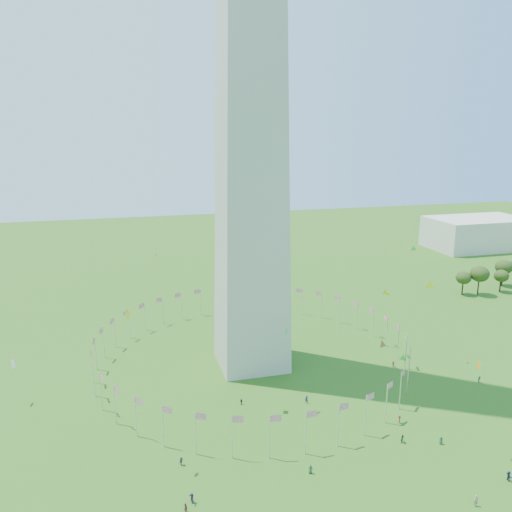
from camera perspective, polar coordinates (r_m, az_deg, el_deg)
The scene contains 7 objects.
ground at distance 95.23m, azimuth 8.00°, elevation -24.86°, with size 600.00×600.00×0.00m, color #275413.
washington_monument at distance 124.16m, azimuth -0.65°, elevation 25.56°, with size 16.80×16.80×169.00m, color #BAB5A6, non-canonical shape.
flag_ring at distance 133.46m, azimuth -0.55°, elevation -10.39°, with size 80.24×80.24×9.00m.
gov_building_east_a at distance 287.72m, azimuth 23.97°, elevation 2.42°, with size 50.00×30.00×16.00m, color beige.
crowd at distance 98.74m, azimuth 15.85°, elevation -23.07°, with size 91.97×68.74×1.99m.
kites_aloft at distance 107.28m, azimuth 10.68°, elevation -6.30°, with size 126.16×66.94×34.67m.
tree_line_east at distance 218.05m, azimuth 27.19°, elevation -2.12°, with size 53.07×15.78×10.92m.
Camera 1 is at (-31.10, -67.57, 59.46)m, focal length 35.00 mm.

